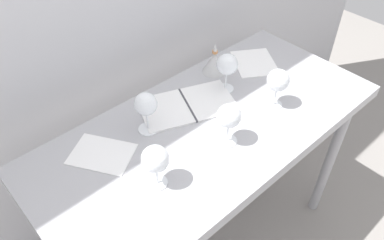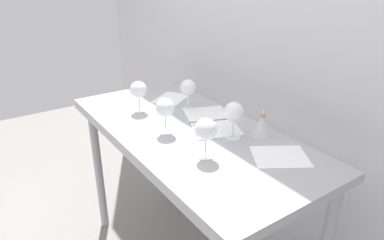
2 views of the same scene
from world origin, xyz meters
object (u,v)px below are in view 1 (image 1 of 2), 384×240
Objects in this scene: wine_glass_near_right at (278,81)px; decanter_funnel at (214,62)px; wine_glass_far_left at (146,105)px; tasting_sheet_lower at (102,154)px; wine_glass_near_center at (229,117)px; open_notebook at (188,105)px; wine_glass_near_left at (155,160)px; wine_glass_far_right at (227,65)px; tasting_sheet_upper at (255,63)px.

wine_glass_near_right is 1.18× the size of decanter_funnel.
wine_glass_far_left reaches higher than decanter_funnel.
wine_glass_near_right is at bearing -87.40° from decanter_funnel.
decanter_funnel is (0.65, 0.09, 0.05)m from tasting_sheet_lower.
open_notebook is at bearing 84.08° from wine_glass_near_center.
wine_glass_far_left is 0.79× the size of tasting_sheet_lower.
tasting_sheet_lower is (-0.07, 0.23, -0.11)m from wine_glass_near_left.
wine_glass_far_right reaches higher than decanter_funnel.
wine_glass_near_left is 0.31m from wine_glass_near_center.
wine_glass_near_center is (-0.29, -0.01, -0.00)m from wine_glass_near_right.
wine_glass_far_left is 1.18× the size of decanter_funnel.
wine_glass_near_right reaches higher than decanter_funnel.
decanter_funnel reaches higher than open_notebook.
open_notebook is at bearing -158.29° from decanter_funnel.
decanter_funnel is (0.45, 0.10, -0.07)m from wine_glass_far_left.
decanter_funnel is at bearing 29.10° from wine_glass_near_left.
wine_glass_near_center is at bearing -128.60° from decanter_funnel.
wine_glass_far_left is 0.30m from wine_glass_near_center.
wine_glass_near_left is at bearing -129.99° from tasting_sheet_upper.
wine_glass_far_left is 0.99× the size of wine_glass_far_right.
wine_glass_far_left is at bearing 126.03° from wine_glass_near_center.
wine_glass_near_right is 0.32m from tasting_sheet_upper.
wine_glass_far_left is 1.01× the size of wine_glass_near_center.
wine_glass_near_left is 0.97× the size of wine_glass_far_right.
wine_glass_near_left is (-0.59, 0.00, -0.00)m from wine_glass_near_right.
wine_glass_far_left is 0.46m from decanter_funnel.
open_notebook reaches higher than tasting_sheet_upper.
wine_glass_far_left is 0.23m from open_notebook.
wine_glass_far_right reaches higher than wine_glass_near_center.
decanter_funnel is at bearing 12.70° from wine_glass_far_left.
wine_glass_far_right reaches higher than tasting_sheet_upper.
open_notebook reaches higher than tasting_sheet_lower.
wine_glass_near_right is at bearing -70.89° from wine_glass_far_right.
wine_glass_near_left is at bearing -124.13° from open_notebook.
open_notebook is 2.00× the size of tasting_sheet_lower.
wine_glass_near_center is at bearing -117.83° from tasting_sheet_upper.
wine_glass_far_right is 0.27m from tasting_sheet_upper.
wine_glass_far_left is 0.23m from tasting_sheet_lower.
wine_glass_near_right is 0.59m from wine_glass_near_left.
tasting_sheet_lower is at bearing -172.00° from decanter_funnel.
wine_glass_near_center is at bearing -177.11° from wine_glass_near_right.
tasting_sheet_lower is at bearing -159.24° from open_notebook.
wine_glass_near_right is 0.71m from tasting_sheet_lower.
wine_glass_far_left is 0.51m from wine_glass_near_right.
wine_glass_far_right is at bearing 109.11° from wine_glass_near_right.
open_notebook is 0.43m from tasting_sheet_upper.
open_notebook is at bearing -145.07° from tasting_sheet_upper.
wine_glass_far_left is at bearing 59.24° from wine_glass_near_left.
tasting_sheet_upper is at bearing 29.83° from wine_glass_near_center.
wine_glass_far_right is 0.78× the size of tasting_sheet_upper.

